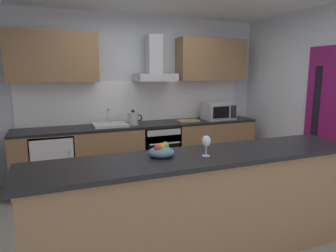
# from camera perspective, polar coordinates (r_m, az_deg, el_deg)

# --- Properties ---
(ground) EXTENTS (5.35, 4.57, 0.02)m
(ground) POSITION_cam_1_polar(r_m,az_deg,el_deg) (3.70, 2.77, -17.23)
(ground) COLOR gray
(wall_back) EXTENTS (5.35, 0.12, 2.60)m
(wall_back) POSITION_cam_1_polar(r_m,az_deg,el_deg) (5.04, -5.97, 5.58)
(wall_back) COLOR silver
(wall_back) RESTS_ON ground
(wall_right) EXTENTS (0.12, 4.57, 2.60)m
(wall_right) POSITION_cam_1_polar(r_m,az_deg,el_deg) (4.72, 28.51, 4.12)
(wall_right) COLOR silver
(wall_right) RESTS_ON ground
(backsplash_tile) EXTENTS (3.70, 0.02, 0.66)m
(backsplash_tile) POSITION_cam_1_polar(r_m,az_deg,el_deg) (4.98, -5.72, 4.72)
(backsplash_tile) COLOR white
(counter_back) EXTENTS (3.83, 0.60, 0.90)m
(counter_back) POSITION_cam_1_polar(r_m,az_deg,el_deg) (4.83, -4.53, -4.85)
(counter_back) COLOR olive
(counter_back) RESTS_ON ground
(counter_island) EXTENTS (3.07, 0.64, 0.99)m
(counter_island) POSITION_cam_1_polar(r_m,az_deg,el_deg) (2.80, 6.91, -15.05)
(counter_island) COLOR olive
(counter_island) RESTS_ON ground
(upper_cabinets) EXTENTS (3.78, 0.32, 0.70)m
(upper_cabinets) POSITION_cam_1_polar(r_m,az_deg,el_deg) (4.81, -5.32, 12.65)
(upper_cabinets) COLOR olive
(side_door) EXTENTS (0.08, 0.85, 2.05)m
(side_door) POSITION_cam_1_polar(r_m,az_deg,el_deg) (4.63, 28.50, 0.63)
(side_door) COLOR #7A1456
(side_door) RESTS_ON ground
(oven) EXTENTS (0.60, 0.62, 0.80)m
(oven) POSITION_cam_1_polar(r_m,az_deg,el_deg) (4.87, -1.93, -4.57)
(oven) COLOR slate
(oven) RESTS_ON ground
(refrigerator) EXTENTS (0.58, 0.60, 0.85)m
(refrigerator) POSITION_cam_1_polar(r_m,az_deg,el_deg) (4.60, -21.05, -6.57)
(refrigerator) COLOR white
(refrigerator) RESTS_ON ground
(microwave) EXTENTS (0.50, 0.38, 0.30)m
(microwave) POSITION_cam_1_polar(r_m,az_deg,el_deg) (5.21, 9.56, 2.86)
(microwave) COLOR #B7BABC
(microwave) RESTS_ON counter_back
(sink) EXTENTS (0.50, 0.40, 0.26)m
(sink) POSITION_cam_1_polar(r_m,az_deg,el_deg) (4.58, -10.98, 0.32)
(sink) COLOR silver
(sink) RESTS_ON counter_back
(kettle) EXTENTS (0.29, 0.15, 0.24)m
(kettle) POSITION_cam_1_polar(r_m,az_deg,el_deg) (4.61, -6.61, 1.46)
(kettle) COLOR #B7BABC
(kettle) RESTS_ON counter_back
(range_hood) EXTENTS (0.62, 0.45, 0.72)m
(range_hood) POSITION_cam_1_polar(r_m,az_deg,el_deg) (4.84, -2.56, 11.21)
(range_hood) COLOR #B7BABC
(wine_glass) EXTENTS (0.08, 0.08, 0.18)m
(wine_glass) POSITION_cam_1_polar(r_m,az_deg,el_deg) (2.54, 7.28, -3.03)
(wine_glass) COLOR silver
(wine_glass) RESTS_ON counter_island
(fruit_bowl) EXTENTS (0.22, 0.22, 0.13)m
(fruit_bowl) POSITION_cam_1_polar(r_m,az_deg,el_deg) (2.53, -1.23, -4.86)
(fruit_bowl) COLOR slate
(fruit_bowl) RESTS_ON counter_island
(chopping_board) EXTENTS (0.37, 0.26, 0.02)m
(chopping_board) POSITION_cam_1_polar(r_m,az_deg,el_deg) (4.96, 3.90, 1.01)
(chopping_board) COLOR tan
(chopping_board) RESTS_ON counter_back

